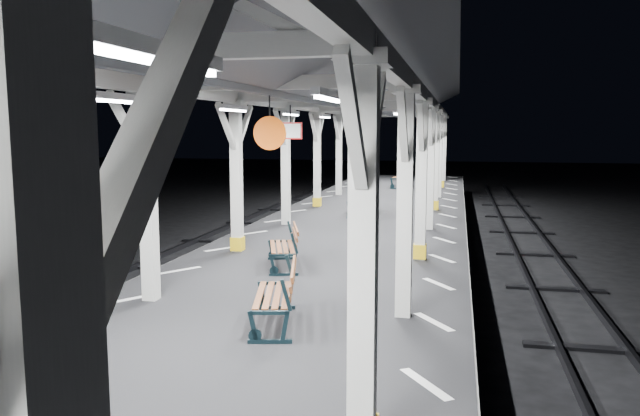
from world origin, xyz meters
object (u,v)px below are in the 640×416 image
(bench_near, at_px, (280,293))
(bench_far, at_px, (366,198))
(bench_mid, at_px, (287,245))

(bench_near, xyz_separation_m, bench_far, (-0.42, 11.24, 0.08))
(bench_near, distance_m, bench_mid, 3.63)
(bench_near, distance_m, bench_far, 11.25)
(bench_mid, relative_size, bench_far, 0.85)
(bench_near, height_order, bench_mid, bench_near)
(bench_near, bearing_deg, bench_mid, 90.73)
(bench_mid, bearing_deg, bench_far, 68.55)
(bench_mid, bearing_deg, bench_near, -94.00)
(bench_far, bearing_deg, bench_mid, -91.58)
(bench_near, height_order, bench_far, bench_far)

